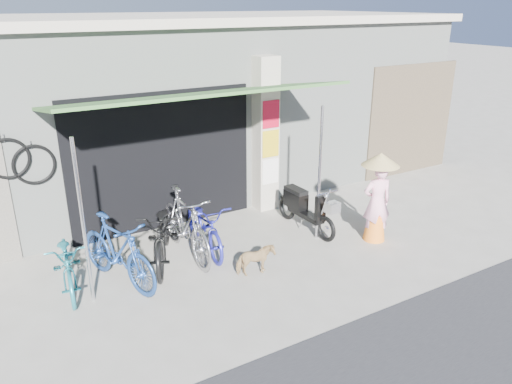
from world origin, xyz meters
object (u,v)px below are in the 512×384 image
bike_silver (185,224)px  bike_teal (68,263)px  bike_blue (117,251)px  moped (304,208)px  bike_black (163,234)px  nun (377,197)px  bike_navy (205,225)px  street_dog (255,260)px

bike_silver → bike_teal: bearing=-177.5°
bike_blue → moped: (3.46, 0.17, -0.12)m
bike_teal → bike_black: bike_black is taller
bike_teal → bike_silver: size_ratio=0.86×
bike_black → nun: 3.64m
bike_navy → street_dog: 1.20m
bike_blue → street_dog: bearing=-42.1°
bike_blue → bike_navy: 1.59m
bike_teal → nun: size_ratio=1.02×
street_dog → bike_black: bearing=52.2°
bike_navy → moped: (1.91, -0.17, -0.03)m
bike_silver → moped: bearing=-3.2°
bike_teal → nun: 5.05m
bike_black → nun: bearing=7.0°
nun → bike_navy: bearing=-6.6°
nun → street_dog: bearing=16.2°
moped → street_dog: bearing=-151.6°
bike_blue → street_dog: size_ratio=3.02×
bike_teal → street_dog: size_ratio=2.77×
bike_silver → bike_navy: (0.36, 0.04, -0.12)m
street_dog → bike_silver: bearing=39.7°
bike_blue → street_dog: bike_blue is taller
bike_blue → bike_navy: size_ratio=1.04×
nun → moped: bearing=-34.3°
bike_blue → street_dog: (1.85, -0.81, -0.28)m
bike_silver → bike_blue: bearing=-166.1°
bike_black → bike_silver: 0.39m
bike_teal → bike_navy: bearing=9.8°
bike_teal → moped: 4.13m
street_dog → nun: nun is taller
bike_black → street_dog: 1.53m
bike_blue → bike_teal: bearing=143.5°
nun → bike_black: bearing=-1.3°
bike_silver → street_dog: (0.67, -1.10, -0.32)m
bike_silver → bike_navy: 0.38m
street_dog → moped: moped is taller
bike_teal → nun: nun is taller
bike_black → bike_silver: bearing=25.5°
street_dog → nun: 2.48m
bike_teal → nun: (4.93, -1.03, 0.37)m
bike_teal → bike_silver: (1.85, 0.08, 0.14)m
bike_black → street_dog: (1.04, -1.10, -0.25)m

